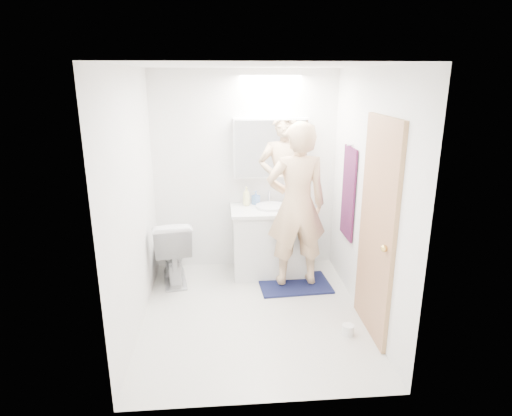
{
  "coord_description": "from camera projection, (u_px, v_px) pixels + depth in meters",
  "views": [
    {
      "loc": [
        -0.29,
        -3.87,
        2.32
      ],
      "look_at": [
        0.05,
        0.25,
        1.05
      ],
      "focal_mm": 30.43,
      "sensor_mm": 36.0,
      "label": 1
    }
  ],
  "objects": [
    {
      "name": "mirror_panel",
      "position": [
        271.0,
        149.0,
        5.02
      ],
      "size": [
        0.84,
        0.01,
        0.66
      ],
      "primitive_type": "cube",
      "color": "silver",
      "rests_on": "medicine_cabinet"
    },
    {
      "name": "toothbrush_cup",
      "position": [
        290.0,
        200.0,
        5.25
      ],
      "size": [
        0.13,
        0.13,
        0.1
      ],
      "primitive_type": "imported",
      "rotation": [
        0.0,
        0.0,
        0.24
      ],
      "color": "#3C5EB6",
      "rests_on": "countertop"
    },
    {
      "name": "vanity_cabinet",
      "position": [
        271.0,
        242.0,
        5.22
      ],
      "size": [
        0.9,
        0.55,
        0.78
      ],
      "primitive_type": "cube",
      "color": "silver",
      "rests_on": "floor"
    },
    {
      "name": "faucet",
      "position": [
        269.0,
        197.0,
        5.28
      ],
      "size": [
        0.02,
        0.02,
        0.16
      ],
      "primitive_type": "cylinder",
      "color": "silver",
      "rests_on": "countertop"
    },
    {
      "name": "wall_left",
      "position": [
        133.0,
        203.0,
        3.96
      ],
      "size": [
        0.0,
        2.5,
        2.5
      ],
      "primitive_type": "plane",
      "rotation": [
        1.57,
        0.0,
        1.57
      ],
      "color": "white",
      "rests_on": "floor"
    },
    {
      "name": "soap_bottle_a",
      "position": [
        246.0,
        196.0,
        5.18
      ],
      "size": [
        0.09,
        0.09,
        0.23
      ],
      "primitive_type": "imported",
      "rotation": [
        0.0,
        0.0,
        0.06
      ],
      "color": "#E4E393",
      "rests_on": "countertop"
    },
    {
      "name": "wall_right",
      "position": [
        368.0,
        198.0,
        4.13
      ],
      "size": [
        0.0,
        2.5,
        2.5
      ],
      "primitive_type": "plane",
      "rotation": [
        1.57,
        0.0,
        -1.57
      ],
      "color": "white",
      "rests_on": "floor"
    },
    {
      "name": "floor",
      "position": [
        253.0,
        314.0,
        4.4
      ],
      "size": [
        2.5,
        2.5,
        0.0
      ],
      "primitive_type": "plane",
      "color": "silver",
      "rests_on": "ground"
    },
    {
      "name": "door",
      "position": [
        377.0,
        230.0,
        3.85
      ],
      "size": [
        0.04,
        0.8,
        2.0
      ],
      "primitive_type": "cube",
      "color": "tan",
      "rests_on": "wall_right"
    },
    {
      "name": "bath_rug",
      "position": [
        294.0,
        284.0,
        5.0
      ],
      "size": [
        0.83,
        0.6,
        0.02
      ],
      "primitive_type": "cube",
      "rotation": [
        0.0,
        0.0,
        0.06
      ],
      "color": "#13153C",
      "rests_on": "floor"
    },
    {
      "name": "door_knob",
      "position": [
        384.0,
        249.0,
        3.58
      ],
      "size": [
        0.06,
        0.06,
        0.06
      ],
      "primitive_type": "sphere",
      "color": "gold",
      "rests_on": "door"
    },
    {
      "name": "medicine_cabinet",
      "position": [
        271.0,
        148.0,
        5.1
      ],
      "size": [
        0.88,
        0.14,
        0.7
      ],
      "primitive_type": "cube",
      "color": "white",
      "rests_on": "wall_back"
    },
    {
      "name": "towel",
      "position": [
        348.0,
        193.0,
        4.68
      ],
      "size": [
        0.02,
        0.42,
        1.0
      ],
      "primitive_type": "cube",
      "color": "#14163F",
      "rests_on": "wall_right"
    },
    {
      "name": "towel_hook",
      "position": [
        350.0,
        145.0,
        4.53
      ],
      "size": [
        0.07,
        0.02,
        0.02
      ],
      "primitive_type": "cylinder",
      "rotation": [
        0.0,
        1.57,
        0.0
      ],
      "color": "silver",
      "rests_on": "wall_right"
    },
    {
      "name": "person",
      "position": [
        297.0,
        205.0,
        4.72
      ],
      "size": [
        0.69,
        0.48,
        1.83
      ],
      "primitive_type": "imported",
      "rotation": [
        0.0,
        0.0,
        3.2
      ],
      "color": "#DEB385",
      "rests_on": "bath_rug"
    },
    {
      "name": "countertop",
      "position": [
        271.0,
        210.0,
        5.1
      ],
      "size": [
        0.95,
        0.58,
        0.04
      ],
      "primitive_type": "cube",
      "color": "silver",
      "rests_on": "vanity_cabinet"
    },
    {
      "name": "ceiling",
      "position": [
        253.0,
        65.0,
        3.69
      ],
      "size": [
        2.5,
        2.5,
        0.0
      ],
      "primitive_type": "plane",
      "rotation": [
        3.14,
        0.0,
        0.0
      ],
      "color": "white",
      "rests_on": "floor"
    },
    {
      "name": "wall_front",
      "position": [
        267.0,
        253.0,
        2.85
      ],
      "size": [
        2.5,
        0.0,
        2.5
      ],
      "primitive_type": "plane",
      "rotation": [
        -1.57,
        0.0,
        0.0
      ],
      "color": "white",
      "rests_on": "floor"
    },
    {
      "name": "wall_back",
      "position": [
        245.0,
        172.0,
        5.23
      ],
      "size": [
        2.5,
        0.0,
        2.5
      ],
      "primitive_type": "plane",
      "rotation": [
        1.57,
        0.0,
        0.0
      ],
      "color": "white",
      "rests_on": "floor"
    },
    {
      "name": "toilet_paper_roll",
      "position": [
        348.0,
        330.0,
        4.04
      ],
      "size": [
        0.11,
        0.11,
        0.1
      ],
      "primitive_type": "cylinder",
      "color": "white",
      "rests_on": "floor"
    },
    {
      "name": "soap_bottle_b",
      "position": [
        256.0,
        198.0,
        5.23
      ],
      "size": [
        0.11,
        0.11,
        0.17
      ],
      "primitive_type": "imported",
      "rotation": [
        0.0,
        0.0,
        -0.82
      ],
      "color": "#597FBE",
      "rests_on": "countertop"
    },
    {
      "name": "toilet",
      "position": [
        173.0,
        249.0,
        5.02
      ],
      "size": [
        0.54,
        0.81,
        0.77
      ],
      "primitive_type": "imported",
      "rotation": [
        0.0,
        0.0,
        3.29
      ],
      "color": "silver",
      "rests_on": "floor"
    },
    {
      "name": "sink_basin",
      "position": [
        271.0,
        206.0,
        5.12
      ],
      "size": [
        0.36,
        0.36,
        0.03
      ],
      "primitive_type": "cylinder",
      "color": "silver",
      "rests_on": "countertop"
    }
  ]
}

